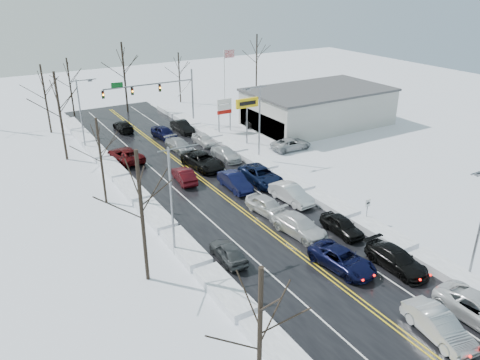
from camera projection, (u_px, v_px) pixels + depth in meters
ground at (241, 209)px, 44.19m from camera, size 160.00×160.00×0.00m
road_surface at (230, 201)px, 45.76m from camera, size 14.00×84.00×0.01m
snow_bank_left at (157, 220)px, 42.20m from camera, size 1.93×72.00×0.68m
snow_bank_right at (293, 185)px, 49.34m from camera, size 1.93×72.00×0.68m
traffic_signal_mast at (160, 91)px, 65.63m from camera, size 13.28×0.39×8.00m
tires_plus_sign at (247, 106)px, 59.70m from camera, size 3.20×0.34×6.00m
used_vehicles_sign at (224, 108)px, 65.10m from camera, size 2.20×0.22×4.65m
speed_limit_sign at (368, 207)px, 41.10m from camera, size 0.55×0.09×2.35m
flagpole at (225, 76)px, 72.54m from camera, size 1.87×1.20×10.00m
dealership_building at (318, 107)px, 68.55m from camera, size 20.40×12.40×5.30m
streetlight_ne at (258, 117)px, 53.83m from camera, size 3.20×0.25×9.00m
streetlight_sw at (174, 193)px, 35.02m from camera, size 3.20×0.25×9.00m
streetlight_nw at (82, 109)px, 57.04m from camera, size 3.20×0.25×9.00m
tree_left_a at (260, 318)px, 20.77m from camera, size 3.60×3.60×9.00m
tree_left_b at (140, 192)px, 31.27m from camera, size 4.00×4.00×10.00m
tree_left_c at (99, 145)px, 43.17m from camera, size 3.40×3.40×8.50m
tree_left_d at (58, 99)px, 53.30m from camera, size 4.20×4.20×10.50m
tree_left_e at (43, 86)px, 63.20m from camera, size 3.80×3.80×9.50m
tree_far_b at (69, 76)px, 71.10m from camera, size 3.60×3.60×9.00m
tree_far_c at (123, 64)px, 72.73m from camera, size 4.40×4.40×11.00m
tree_far_d at (179, 68)px, 79.30m from camera, size 3.40×3.40×8.50m
tree_far_e at (257, 52)px, 86.65m from camera, size 4.20×4.20×10.50m
queued_car_1 at (436, 336)px, 28.67m from camera, size 2.37×5.10×1.62m
queued_car_2 at (342, 268)px, 35.34m from camera, size 3.18×5.70×1.51m
queued_car_3 at (299, 234)px, 39.97m from camera, size 2.92×5.78×1.61m
queued_car_4 at (267, 213)px, 43.43m from camera, size 2.54×4.97×1.62m
queued_car_5 at (235, 189)px, 48.47m from camera, size 1.86×5.04×1.65m
queued_car_6 at (203, 168)px, 53.79m from camera, size 3.48×6.45×1.72m
queued_car_7 at (180, 151)px, 59.04m from camera, size 2.47×5.24×1.48m
queued_car_8 at (165, 139)px, 63.40m from camera, size 2.60×5.10×1.66m
queued_car_10 at (479, 320)px, 29.95m from camera, size 2.86×5.93×1.63m
queued_car_11 at (395, 268)px, 35.34m from camera, size 2.15×5.28×1.53m
queued_car_12 at (341, 233)px, 40.14m from camera, size 1.84×4.42×1.49m
queued_car_13 at (291, 201)px, 45.75m from camera, size 2.18×5.20×1.67m
queued_car_14 at (261, 183)px, 49.92m from camera, size 2.85×6.08×1.68m
queued_car_15 at (226, 159)px, 56.29m from camera, size 2.24×5.00×1.42m
queued_car_16 at (204, 145)px, 61.17m from camera, size 1.90×4.37×1.47m
queued_car_17 at (182, 132)px, 66.08m from camera, size 1.76×4.84×1.59m
oncoming_car_0 at (184, 182)px, 50.09m from camera, size 2.09×4.73×1.51m
oncoming_car_1 at (126, 161)px, 55.68m from camera, size 3.46×6.19×1.64m
oncoming_car_2 at (124, 131)px, 66.63m from camera, size 2.12×4.98×1.43m
oncoming_car_3 at (228, 259)px, 36.38m from camera, size 1.93×4.33×1.45m
parked_car_0 at (291, 149)px, 59.42m from camera, size 5.34×2.60×1.46m
parked_car_1 at (291, 136)px, 64.35m from camera, size 2.44×5.32×1.51m
parked_car_2 at (249, 126)px, 68.71m from camera, size 2.32×4.62×1.51m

